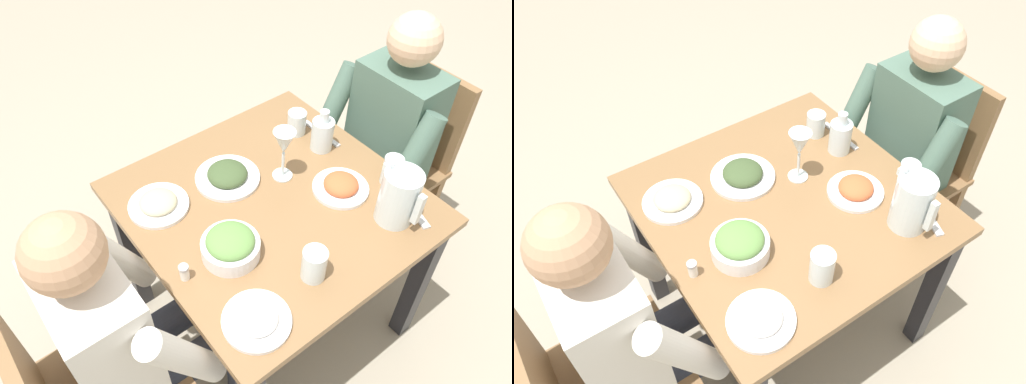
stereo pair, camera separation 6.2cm
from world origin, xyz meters
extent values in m
plane|color=#9E937F|center=(0.00, 0.00, 0.00)|extent=(8.00, 8.00, 0.00)
cube|color=olive|center=(0.00, 0.00, 0.70)|extent=(0.89, 0.89, 0.03)
cube|color=#232328|center=(-0.39, -0.39, 0.34)|extent=(0.06, 0.06, 0.68)
cube|color=#232328|center=(-0.39, 0.39, 0.34)|extent=(0.06, 0.06, 0.68)
cube|color=#232328|center=(0.39, 0.39, 0.34)|extent=(0.06, 0.06, 0.68)
cube|color=olive|center=(-0.09, -0.52, 0.20)|extent=(0.04, 0.04, 0.41)
cube|color=olive|center=(0.08, -0.69, 0.42)|extent=(0.40, 0.40, 0.03)
cube|color=olive|center=(0.08, -0.87, 0.64)|extent=(0.38, 0.04, 0.42)
cube|color=olive|center=(0.12, 0.86, 0.20)|extent=(0.04, 0.04, 0.41)
cube|color=olive|center=(-0.22, 0.86, 0.20)|extent=(0.04, 0.04, 0.41)
cube|color=olive|center=(0.12, 0.52, 0.20)|extent=(0.04, 0.04, 0.41)
cube|color=olive|center=(-0.22, 0.52, 0.20)|extent=(0.04, 0.04, 0.41)
cube|color=olive|center=(-0.05, 0.69, 0.42)|extent=(0.40, 0.40, 0.03)
cube|color=olive|center=(-0.05, 0.87, 0.64)|extent=(0.38, 0.04, 0.42)
cube|color=silver|center=(0.08, -0.66, 0.68)|extent=(0.32, 0.20, 0.50)
sphere|color=tan|center=(0.08, -0.66, 1.05)|extent=(0.19, 0.19, 0.19)
cylinder|color=#2D3342|center=(0.00, -0.47, 0.40)|extent=(0.11, 0.38, 0.11)
cylinder|color=#2D3342|center=(0.00, -0.28, 0.22)|extent=(0.10, 0.10, 0.43)
cylinder|color=silver|center=(-0.12, -0.52, 0.71)|extent=(0.08, 0.23, 0.37)
cylinder|color=#2D3342|center=(0.17, -0.47, 0.40)|extent=(0.11, 0.38, 0.11)
cylinder|color=#2D3342|center=(0.17, -0.28, 0.22)|extent=(0.10, 0.10, 0.43)
cylinder|color=silver|center=(0.28, -0.52, 0.71)|extent=(0.08, 0.23, 0.37)
cube|color=#4C6B5B|center=(-0.05, 0.66, 0.68)|extent=(0.32, 0.20, 0.50)
sphere|color=#DBB28E|center=(-0.05, 0.66, 1.05)|extent=(0.19, 0.19, 0.19)
cylinder|color=#2D3342|center=(0.03, 0.47, 0.40)|extent=(0.11, 0.38, 0.11)
cylinder|color=#2D3342|center=(0.03, 0.28, 0.22)|extent=(0.10, 0.10, 0.43)
cylinder|color=#4C6B5B|center=(0.15, 0.52, 0.71)|extent=(0.08, 0.23, 0.37)
cylinder|color=#2D3342|center=(-0.14, 0.47, 0.40)|extent=(0.11, 0.38, 0.11)
cylinder|color=#2D3342|center=(-0.14, 0.28, 0.22)|extent=(0.10, 0.10, 0.43)
cylinder|color=#4C6B5B|center=(-0.25, 0.52, 0.71)|extent=(0.08, 0.23, 0.37)
cylinder|color=silver|center=(0.29, 0.26, 0.81)|extent=(0.12, 0.12, 0.19)
cube|color=silver|center=(0.36, 0.26, 0.82)|extent=(0.02, 0.02, 0.11)
cube|color=silver|center=(0.24, 0.26, 0.89)|extent=(0.04, 0.03, 0.02)
cylinder|color=white|center=(0.09, -0.24, 0.74)|extent=(0.18, 0.18, 0.05)
ellipsoid|color=#608E47|center=(0.09, -0.24, 0.78)|extent=(0.15, 0.15, 0.06)
cylinder|color=white|center=(-0.21, -0.31, 0.72)|extent=(0.20, 0.20, 0.01)
ellipsoid|color=#B7AD89|center=(-0.21, -0.31, 0.74)|extent=(0.12, 0.12, 0.04)
cylinder|color=white|center=(0.10, 0.21, 0.72)|extent=(0.19, 0.19, 0.01)
ellipsoid|color=#CC5B33|center=(0.10, 0.21, 0.74)|extent=(0.12, 0.12, 0.05)
cylinder|color=white|center=(-0.17, -0.06, 0.72)|extent=(0.22, 0.22, 0.01)
ellipsoid|color=#3D512D|center=(-0.17, -0.06, 0.74)|extent=(0.14, 0.14, 0.05)
cylinder|color=white|center=(0.32, -0.31, 0.72)|extent=(0.19, 0.19, 0.01)
ellipsoid|color=white|center=(0.32, -0.31, 0.74)|extent=(0.12, 0.12, 0.04)
cylinder|color=silver|center=(0.17, 0.37, 0.77)|extent=(0.07, 0.07, 0.11)
cylinder|color=silver|center=(-0.22, 0.29, 0.76)|extent=(0.07, 0.07, 0.09)
cylinder|color=silver|center=(0.30, -0.09, 0.77)|extent=(0.07, 0.07, 0.11)
cylinder|color=silver|center=(-0.07, 0.10, 0.72)|extent=(0.07, 0.07, 0.01)
cylinder|color=silver|center=(-0.07, 0.10, 0.77)|extent=(0.01, 0.01, 0.10)
cone|color=silver|center=(-0.07, 0.10, 0.87)|extent=(0.08, 0.08, 0.09)
cylinder|color=silver|center=(-0.10, 0.31, 0.77)|extent=(0.08, 0.08, 0.12)
cylinder|color=#993333|center=(-0.10, 0.31, 0.75)|extent=(0.07, 0.07, 0.07)
cylinder|color=silver|center=(-0.10, 0.31, 0.86)|extent=(0.03, 0.03, 0.04)
cylinder|color=white|center=(0.08, -0.39, 0.74)|extent=(0.03, 0.03, 0.04)
cylinder|color=#B2B2B7|center=(0.08, -0.39, 0.76)|extent=(0.03, 0.03, 0.01)
cube|color=silver|center=(0.31, 0.34, 0.72)|extent=(0.17, 0.08, 0.01)
cube|color=silver|center=(-0.15, 0.36, 0.72)|extent=(0.19, 0.02, 0.01)
camera|label=1|loc=(0.84, -0.72, 1.91)|focal=34.64mm
camera|label=2|loc=(0.88, -0.67, 1.91)|focal=34.64mm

